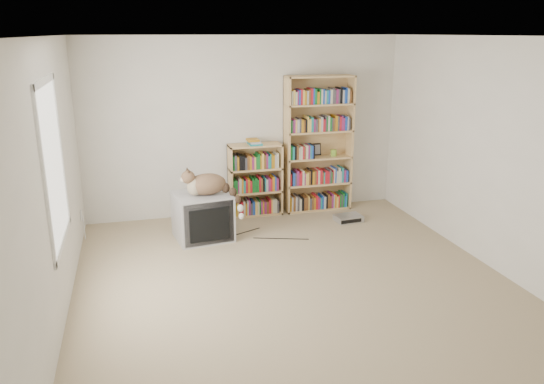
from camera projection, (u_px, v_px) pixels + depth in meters
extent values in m
cube|color=tan|center=(297.00, 286.00, 5.51)|extent=(4.50, 5.00, 0.01)
cube|color=beige|center=(245.00, 127.00, 7.46)|extent=(4.50, 0.02, 2.50)
cube|color=beige|center=(440.00, 282.00, 2.84)|extent=(4.50, 0.02, 2.50)
cube|color=beige|center=(51.00, 186.00, 4.60)|extent=(0.02, 5.00, 2.50)
cube|color=beige|center=(498.00, 157.00, 5.70)|extent=(0.02, 5.00, 2.50)
cube|color=white|center=(300.00, 36.00, 4.79)|extent=(4.50, 5.00, 0.02)
cube|color=white|center=(54.00, 164.00, 4.74)|extent=(0.02, 1.22, 1.52)
cube|color=#A9A8AB|center=(203.00, 216.00, 6.72)|extent=(0.76, 0.70, 0.59)
cube|color=black|center=(209.00, 223.00, 6.46)|extent=(0.62, 0.12, 0.54)
cube|color=black|center=(210.00, 225.00, 6.45)|extent=(0.50, 0.08, 0.41)
cube|color=black|center=(200.00, 214.00, 6.84)|extent=(0.45, 0.39, 0.35)
ellipsoid|color=#3D2818|center=(207.00, 184.00, 6.58)|extent=(0.51, 0.36, 0.27)
ellipsoid|color=#3D2818|center=(217.00, 184.00, 6.63)|extent=(0.24, 0.26, 0.20)
ellipsoid|color=tan|center=(195.00, 187.00, 6.52)|extent=(0.21, 0.21, 0.22)
ellipsoid|color=#3D2818|center=(188.00, 177.00, 6.46)|extent=(0.19, 0.18, 0.16)
sphere|color=beige|center=(183.00, 180.00, 6.45)|extent=(0.07, 0.07, 0.07)
cone|color=black|center=(189.00, 172.00, 6.41)|extent=(0.07, 0.08, 0.08)
cone|color=black|center=(187.00, 170.00, 6.50)|extent=(0.07, 0.08, 0.08)
cube|color=tan|center=(287.00, 146.00, 7.53)|extent=(0.02, 0.30, 1.96)
cube|color=tan|center=(349.00, 143.00, 7.77)|extent=(0.02, 0.30, 1.96)
cube|color=tan|center=(315.00, 143.00, 7.78)|extent=(0.98, 0.03, 1.96)
cube|color=tan|center=(320.00, 76.00, 7.37)|extent=(0.98, 0.30, 0.02)
cube|color=tan|center=(317.00, 208.00, 7.93)|extent=(0.98, 0.30, 0.03)
cube|color=tan|center=(317.00, 183.00, 7.82)|extent=(0.98, 0.30, 0.03)
cube|color=tan|center=(318.00, 157.00, 7.71)|extent=(0.98, 0.30, 0.02)
cube|color=tan|center=(319.00, 131.00, 7.59)|extent=(0.98, 0.30, 0.02)
cube|color=tan|center=(319.00, 104.00, 7.48)|extent=(0.98, 0.30, 0.02)
cube|color=#B51826|center=(317.00, 201.00, 7.90)|extent=(0.90, 0.24, 0.19)
cube|color=#1B45B5|center=(318.00, 176.00, 7.79)|extent=(0.90, 0.24, 0.19)
cube|color=#126924|center=(318.00, 150.00, 7.67)|extent=(0.90, 0.24, 0.19)
cube|color=#BEBA9D|center=(319.00, 124.00, 7.56)|extent=(0.90, 0.24, 0.19)
cube|color=black|center=(320.00, 97.00, 7.45)|extent=(0.90, 0.24, 0.19)
cube|color=tan|center=(230.00, 182.00, 7.46)|extent=(0.03, 0.30, 1.03)
cube|color=tan|center=(280.00, 178.00, 7.64)|extent=(0.03, 0.30, 1.03)
cube|color=tan|center=(253.00, 177.00, 7.68)|extent=(0.75, 0.03, 1.03)
cube|color=tan|center=(255.00, 145.00, 7.41)|extent=(0.75, 0.30, 0.02)
cube|color=tan|center=(256.00, 213.00, 7.70)|extent=(0.75, 0.30, 0.03)
cube|color=tan|center=(255.00, 191.00, 7.60)|extent=(0.75, 0.30, 0.03)
cube|color=tan|center=(255.00, 168.00, 7.50)|extent=(0.75, 0.30, 0.02)
cube|color=#B51826|center=(256.00, 206.00, 7.67)|extent=(0.67, 0.24, 0.19)
cube|color=#1B45B5|center=(255.00, 184.00, 7.57)|extent=(0.67, 0.24, 0.19)
cube|color=#126924|center=(255.00, 161.00, 7.47)|extent=(0.67, 0.24, 0.19)
cube|color=#B51826|center=(254.00, 142.00, 7.37)|extent=(0.19, 0.25, 0.08)
cylinder|color=#7CB132|center=(333.00, 153.00, 7.75)|extent=(0.08, 0.08, 0.09)
cube|color=black|center=(316.00, 149.00, 7.77)|extent=(0.13, 0.05, 0.18)
cube|color=#A7A8AC|center=(348.00, 218.00, 7.40)|extent=(0.38, 0.29, 0.08)
cube|color=silver|center=(81.00, 215.00, 6.67)|extent=(0.01, 0.08, 0.13)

